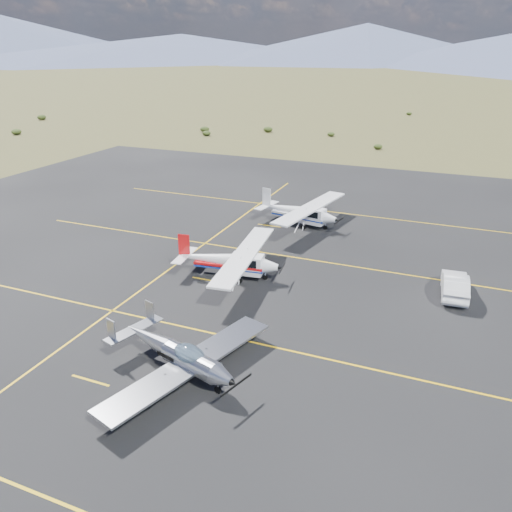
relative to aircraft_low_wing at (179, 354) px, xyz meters
The scene contains 6 objects.
ground 1.81m from the aircraft_low_wing, 102.65° to the left, with size 1600.00×1600.00×0.00m, color #383D1C.
apron 8.56m from the aircraft_low_wing, 92.26° to the left, with size 72.00×72.00×0.02m, color black.
aircraft_low_wing is the anchor object (origin of this frame).
aircraft_cessna 10.34m from the aircraft_low_wing, 102.58° to the left, with size 6.00×9.93×2.50m.
aircraft_plain 21.24m from the aircraft_low_wing, 93.26° to the left, with size 6.32×10.21×2.58m.
sedan 16.79m from the aircraft_low_wing, 48.95° to the left, with size 1.41×4.03×1.33m, color silver.
Camera 1 is at (10.51, -17.38, 13.51)m, focal length 35.00 mm.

